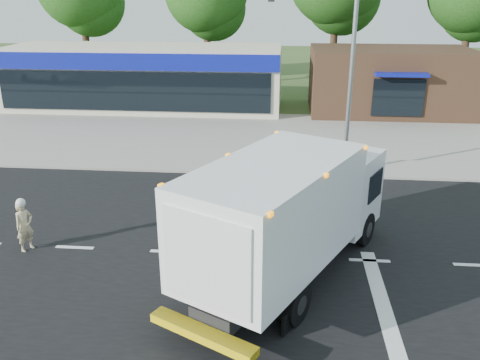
# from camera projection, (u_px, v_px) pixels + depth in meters

# --- Properties ---
(ground) EXTENTS (120.00, 120.00, 0.00)m
(ground) POSITION_uv_depth(u_px,v_px,m) (268.00, 256.00, 15.24)
(ground) COLOR #385123
(ground) RESTS_ON ground
(road_asphalt) EXTENTS (60.00, 14.00, 0.02)m
(road_asphalt) POSITION_uv_depth(u_px,v_px,m) (268.00, 256.00, 15.24)
(road_asphalt) COLOR black
(road_asphalt) RESTS_ON ground
(sidewalk) EXTENTS (60.00, 2.40, 0.12)m
(sidewalk) POSITION_uv_depth(u_px,v_px,m) (275.00, 166.00, 22.86)
(sidewalk) COLOR gray
(sidewalk) RESTS_ON ground
(parking_apron) EXTENTS (60.00, 9.00, 0.02)m
(parking_apron) POSITION_uv_depth(u_px,v_px,m) (278.00, 133.00, 28.28)
(parking_apron) COLOR gray
(parking_apron) RESTS_ON ground
(lane_markings) EXTENTS (55.20, 7.00, 0.01)m
(lane_markings) POSITION_uv_depth(u_px,v_px,m) (315.00, 282.00, 13.86)
(lane_markings) COLOR silver
(lane_markings) RESTS_ON road_asphalt
(ems_box_truck) EXTENTS (6.06, 8.41, 3.63)m
(ems_box_truck) POSITION_uv_depth(u_px,v_px,m) (290.00, 209.00, 13.38)
(ems_box_truck) COLOR black
(ems_box_truck) RESTS_ON ground
(emergency_worker) EXTENTS (0.61, 0.69, 1.71)m
(emergency_worker) POSITION_uv_depth(u_px,v_px,m) (24.00, 225.00, 15.34)
(emergency_worker) COLOR tan
(emergency_worker) RESTS_ON ground
(retail_strip_mall) EXTENTS (18.00, 6.20, 4.00)m
(retail_strip_mall) POSITION_uv_depth(u_px,v_px,m) (145.00, 77.00, 33.85)
(retail_strip_mall) COLOR beige
(retail_strip_mall) RESTS_ON ground
(brown_storefront) EXTENTS (10.00, 6.70, 4.00)m
(brown_storefront) POSITION_uv_depth(u_px,v_px,m) (389.00, 81.00, 32.56)
(brown_storefront) COLOR #382316
(brown_storefront) RESTS_ON ground
(traffic_signal_pole) EXTENTS (3.51, 0.25, 8.00)m
(traffic_signal_pole) POSITION_uv_depth(u_px,v_px,m) (336.00, 58.00, 20.38)
(traffic_signal_pole) COLOR gray
(traffic_signal_pole) RESTS_ON ground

